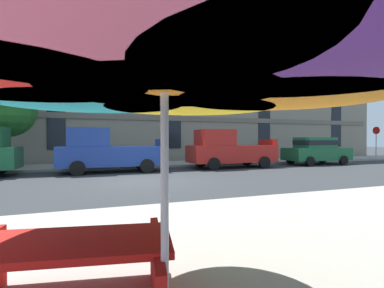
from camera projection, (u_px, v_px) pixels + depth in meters
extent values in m
plane|color=#2D3033|center=(143.00, 181.00, 11.03)|extent=(120.00, 120.00, 0.00)
cube|color=gray|center=(123.00, 165.00, 17.41)|extent=(56.00, 3.60, 0.12)
cube|color=gray|center=(112.00, 68.00, 25.00)|extent=(46.82, 12.00, 16.00)
cube|color=#6B6056|center=(119.00, 117.00, 19.40)|extent=(45.89, 0.08, 0.36)
cube|color=#6B6056|center=(119.00, 70.00, 19.35)|extent=(45.89, 0.08, 0.36)
cube|color=#6B6056|center=(119.00, 23.00, 19.30)|extent=(45.89, 0.08, 0.36)
cube|color=black|center=(56.00, 33.00, 17.99)|extent=(1.10, 0.06, 14.80)
cube|color=black|center=(174.00, 47.00, 20.67)|extent=(1.10, 0.06, 14.80)
cube|color=black|center=(265.00, 58.00, 23.35)|extent=(1.10, 0.06, 14.80)
cube|color=black|center=(337.00, 66.00, 26.03)|extent=(1.10, 0.06, 14.80)
cylinder|color=black|center=(0.00, 167.00, 13.37)|extent=(0.68, 0.22, 0.68)
cube|color=navy|center=(112.00, 156.00, 14.19)|extent=(5.10, 1.90, 0.96)
cube|color=navy|center=(89.00, 137.00, 13.80)|extent=(1.90, 1.75, 0.90)
cube|color=navy|center=(160.00, 143.00, 15.03)|extent=(0.16, 1.75, 0.36)
cylinder|color=black|center=(140.00, 163.00, 15.64)|extent=(0.68, 0.22, 0.68)
cylinder|color=black|center=(147.00, 166.00, 13.85)|extent=(0.68, 0.22, 0.68)
cylinder|color=black|center=(79.00, 165.00, 14.55)|extent=(0.68, 0.22, 0.68)
cylinder|color=black|center=(77.00, 168.00, 12.77)|extent=(0.68, 0.22, 0.68)
cube|color=#B21E19|center=(232.00, 154.00, 16.51)|extent=(5.10, 1.90, 0.96)
cube|color=#B21E19|center=(215.00, 138.00, 16.12)|extent=(1.90, 1.75, 0.90)
cube|color=#B21E19|center=(268.00, 142.00, 17.35)|extent=(0.16, 1.75, 0.36)
cylinder|color=black|center=(247.00, 160.00, 17.95)|extent=(0.68, 0.22, 0.68)
cylinder|color=black|center=(264.00, 162.00, 16.17)|extent=(0.68, 0.22, 0.68)
cylinder|color=black|center=(201.00, 161.00, 16.86)|extent=(0.68, 0.22, 0.68)
cylinder|color=black|center=(214.00, 164.00, 15.08)|extent=(0.68, 0.22, 0.68)
cube|color=#195933|center=(317.00, 154.00, 18.67)|extent=(4.40, 1.76, 0.80)
cube|color=#195933|center=(315.00, 143.00, 18.60)|extent=(2.30, 1.55, 0.68)
cube|color=black|center=(315.00, 143.00, 18.60)|extent=(2.32, 1.57, 0.32)
cylinder|color=black|center=(322.00, 159.00, 19.97)|extent=(0.60, 0.22, 0.60)
cylinder|color=black|center=(343.00, 160.00, 18.31)|extent=(0.60, 0.22, 0.60)
cylinder|color=black|center=(291.00, 160.00, 19.03)|extent=(0.60, 0.22, 0.60)
cylinder|color=black|center=(310.00, 161.00, 17.38)|extent=(0.60, 0.22, 0.60)
cylinder|color=slate|center=(376.00, 146.00, 25.71)|extent=(0.07, 0.07, 2.20)
cylinder|color=red|center=(376.00, 130.00, 25.69)|extent=(0.03, 0.68, 0.68)
cylinder|color=brown|center=(3.00, 148.00, 15.06)|extent=(0.36, 0.36, 2.33)
sphere|color=#236023|center=(5.00, 98.00, 14.79)|extent=(2.93, 2.93, 2.93)
sphere|color=#236023|center=(4.00, 108.00, 15.21)|extent=(2.36, 2.36, 2.36)
sphere|color=#236023|center=(9.00, 109.00, 15.22)|extent=(2.61, 2.61, 2.61)
sphere|color=#236023|center=(6.00, 109.00, 14.96)|extent=(2.96, 2.96, 2.96)
cylinder|color=silver|center=(165.00, 198.00, 2.06)|extent=(0.06, 0.06, 2.39)
cone|color=orange|center=(281.00, 74.00, 2.40)|extent=(1.79, 1.79, 0.43)
cone|color=yellow|center=(190.00, 88.00, 3.05)|extent=(1.79, 1.79, 0.43)
cone|color=#199EB2|center=(89.00, 82.00, 2.70)|extent=(1.79, 1.79, 0.43)
cone|color=#662D9E|center=(310.00, 27.00, 1.39)|extent=(1.79, 1.79, 0.43)
cone|color=orange|center=(164.00, 58.00, 2.05)|extent=(1.71, 1.71, 0.51)
cube|color=red|center=(63.00, 244.00, 2.38)|extent=(1.92, 1.11, 0.06)
cube|color=red|center=(80.00, 251.00, 2.99)|extent=(1.82, 0.60, 0.05)
cube|color=red|center=(157.00, 280.00, 2.52)|extent=(0.33, 1.39, 0.74)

